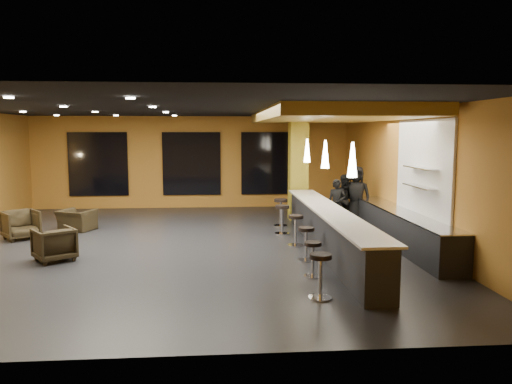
{
  "coord_description": "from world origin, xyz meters",
  "views": [
    {
      "loc": [
        0.95,
        -12.74,
        2.9
      ],
      "look_at": [
        2.0,
        0.5,
        1.3
      ],
      "focal_mm": 35.0,
      "sensor_mm": 36.0,
      "label": 1
    }
  ],
  "objects": [
    {
      "name": "floor",
      "position": [
        0.0,
        0.0,
        -0.05
      ],
      "size": [
        12.0,
        13.0,
        0.1
      ],
      "primitive_type": "cube",
      "color": "black",
      "rests_on": "ground"
    },
    {
      "name": "ceiling",
      "position": [
        0.0,
        0.0,
        3.55
      ],
      "size": [
        12.0,
        13.0,
        0.1
      ],
      "primitive_type": "cube",
      "color": "black"
    },
    {
      "name": "wall_back",
      "position": [
        0.0,
        6.55,
        1.75
      ],
      "size": [
        12.0,
        0.1,
        3.5
      ],
      "primitive_type": "cube",
      "color": "#A46B24",
      "rests_on": "floor"
    },
    {
      "name": "wall_front",
      "position": [
        0.0,
        -6.55,
        1.75
      ],
      "size": [
        12.0,
        0.1,
        3.5
      ],
      "primitive_type": "cube",
      "color": "#A46B24",
      "rests_on": "floor"
    },
    {
      "name": "wall_right",
      "position": [
        6.05,
        0.0,
        1.75
      ],
      "size": [
        0.1,
        13.0,
        3.5
      ],
      "primitive_type": "cube",
      "color": "#A46B24",
      "rests_on": "floor"
    },
    {
      "name": "wood_soffit",
      "position": [
        4.0,
        1.0,
        3.36
      ],
      "size": [
        3.6,
        8.0,
        0.28
      ],
      "primitive_type": "cube",
      "color": "#B38A34",
      "rests_on": "ceiling"
    },
    {
      "name": "window_left",
      "position": [
        -3.5,
        6.44,
        1.7
      ],
      "size": [
        2.2,
        0.06,
        2.4
      ],
      "primitive_type": "cube",
      "color": "black",
      "rests_on": "wall_back"
    },
    {
      "name": "window_center",
      "position": [
        0.0,
        6.44,
        1.7
      ],
      "size": [
        2.2,
        0.06,
        2.4
      ],
      "primitive_type": "cube",
      "color": "black",
      "rests_on": "wall_back"
    },
    {
      "name": "window_right",
      "position": [
        3.0,
        6.44,
        1.7
      ],
      "size": [
        2.2,
        0.06,
        2.4
      ],
      "primitive_type": "cube",
      "color": "black",
      "rests_on": "wall_back"
    },
    {
      "name": "tile_backsplash",
      "position": [
        5.96,
        -1.0,
        2.0
      ],
      "size": [
        0.06,
        3.2,
        2.4
      ],
      "primitive_type": "cube",
      "color": "white",
      "rests_on": "wall_right"
    },
    {
      "name": "bar_counter",
      "position": [
        3.65,
        -1.0,
        0.5
      ],
      "size": [
        0.6,
        8.0,
        1.0
      ],
      "primitive_type": "cube",
      "color": "black",
      "rests_on": "floor"
    },
    {
      "name": "bar_top",
      "position": [
        3.65,
        -1.0,
        1.02
      ],
      "size": [
        0.78,
        8.1,
        0.05
      ],
      "primitive_type": "cube",
      "color": "silver",
      "rests_on": "bar_counter"
    },
    {
      "name": "prep_counter",
      "position": [
        5.65,
        -0.5,
        0.43
      ],
      "size": [
        0.7,
        6.0,
        0.86
      ],
      "primitive_type": "cube",
      "color": "black",
      "rests_on": "floor"
    },
    {
      "name": "prep_top",
      "position": [
        5.65,
        -0.5,
        0.89
      ],
      "size": [
        0.72,
        6.0,
        0.03
      ],
      "primitive_type": "cube",
      "color": "silver",
      "rests_on": "prep_counter"
    },
    {
      "name": "wall_shelf_lower",
      "position": [
        5.82,
        -1.2,
        1.6
      ],
      "size": [
        0.3,
        1.5,
        0.03
      ],
      "primitive_type": "cube",
      "color": "silver",
      "rests_on": "wall_right"
    },
    {
      "name": "wall_shelf_upper",
      "position": [
        5.82,
        -1.2,
        2.05
      ],
      "size": [
        0.3,
        1.5,
        0.03
      ],
      "primitive_type": "cube",
      "color": "silver",
      "rests_on": "wall_right"
    },
    {
      "name": "column",
      "position": [
        3.65,
        3.6,
        1.75
      ],
      "size": [
        0.6,
        0.6,
        3.5
      ],
      "primitive_type": "cube",
      "color": "olive",
      "rests_on": "floor"
    },
    {
      "name": "pendant_0",
      "position": [
        3.65,
        -3.0,
        2.35
      ],
      "size": [
        0.2,
        0.2,
        0.7
      ],
      "primitive_type": "cone",
      "color": "white",
      "rests_on": "wood_soffit"
    },
    {
      "name": "pendant_1",
      "position": [
        3.65,
        -0.5,
        2.35
      ],
      "size": [
        0.2,
        0.2,
        0.7
      ],
      "primitive_type": "cone",
      "color": "white",
      "rests_on": "wood_soffit"
    },
    {
      "name": "pendant_2",
      "position": [
        3.65,
        2.0,
        2.35
      ],
      "size": [
        0.2,
        0.2,
        0.7
      ],
      "primitive_type": "cone",
      "color": "white",
      "rests_on": "wood_soffit"
    },
    {
      "name": "staff_a",
      "position": [
        4.53,
        1.81,
        0.75
      ],
      "size": [
        0.64,
        0.53,
        1.5
      ],
      "primitive_type": "imported",
      "rotation": [
        0.0,
        0.0,
        -0.36
      ],
      "color": "black",
      "rests_on": "floor"
    },
    {
      "name": "staff_b",
      "position": [
        4.91,
        2.15,
        0.81
      ],
      "size": [
        0.86,
        0.72,
        1.61
      ],
      "primitive_type": "imported",
      "rotation": [
        0.0,
        0.0,
        0.14
      ],
      "color": "black",
      "rests_on": "floor"
    },
    {
      "name": "staff_c",
      "position": [
        5.25,
        2.28,
        0.93
      ],
      "size": [
        1.06,
        0.87,
        1.86
      ],
      "primitive_type": "imported",
      "rotation": [
        0.0,
        0.0,
        -0.35
      ],
      "color": "black",
      "rests_on": "floor"
    },
    {
      "name": "armchair_b",
      "position": [
        -2.73,
        -1.36,
        0.38
      ],
      "size": [
        1.14,
        1.15,
        0.76
      ],
      "primitive_type": "imported",
      "rotation": [
        0.0,
        0.0,
        3.76
      ],
      "color": "black",
      "rests_on": "floor"
    },
    {
      "name": "armchair_c",
      "position": [
        -4.38,
        1.08,
        0.39
      ],
      "size": [
        1.2,
        1.2,
        0.79
      ],
      "primitive_type": "imported",
      "rotation": [
        0.0,
        0.0,
        0.66
      ],
      "color": "black",
      "rests_on": "floor"
    },
    {
      "name": "armchair_d",
      "position": [
        -3.2,
        2.17,
        0.31
      ],
      "size": [
        1.2,
        1.14,
        0.62
      ],
      "primitive_type": "imported",
      "rotation": [
        0.0,
        0.0,
        2.73
      ],
      "color": "black",
      "rests_on": "floor"
    },
    {
      "name": "bar_stool_0",
      "position": [
        2.73,
        -4.42,
        0.51
      ],
      "size": [
        0.41,
        0.41,
        0.8
      ],
      "rotation": [
        0.0,
        0.0,
        0.16
      ],
      "color": "silver",
      "rests_on": "floor"
    },
    {
      "name": "bar_stool_1",
      "position": [
        2.86,
        -3.1,
        0.46
      ],
      "size": [
        0.36,
        0.36,
        0.72
      ],
      "rotation": [
        0.0,
        0.0,
        -0.31
      ],
      "color": "silver",
      "rests_on": "floor"
    },
    {
      "name": "bar_stool_2",
      "position": [
        2.95,
        -1.82,
        0.49
      ],
      "size": [
        0.39,
        0.39,
        0.77
      ],
      "rotation": [
        0.0,
        0.0,
        -0.06
      ],
      "color": "silver",
      "rests_on": "floor"
    },
    {
      "name": "bar_stool_3",
      "position": [
        2.95,
        -0.33,
        0.51
      ],
      "size": [
        0.4,
        0.4,
        0.8
      ],
      "rotation": [
        0.0,
        0.0,
        0.37
      ],
      "color": "silver",
      "rests_on": "floor"
    },
    {
      "name": "bar_stool_4",
      "position": [
        2.8,
        1.16,
        0.53
      ],
      "size": [
        0.42,
        0.42,
        0.83
      ],
      "rotation": [
        0.0,
        0.0,
        0.12
      ],
      "color": "silver",
      "rests_on": "floor"
    },
    {
      "name": "bar_stool_5",
      "position": [
        2.92,
        2.36,
        0.55
      ],
      "size": [
        0.43,
        0.43,
        0.85
      ],
      "rotation": [
        0.0,
        0.0,
        -0.2
      ],
      "color": "silver",
      "rests_on": "floor"
    }
  ]
}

